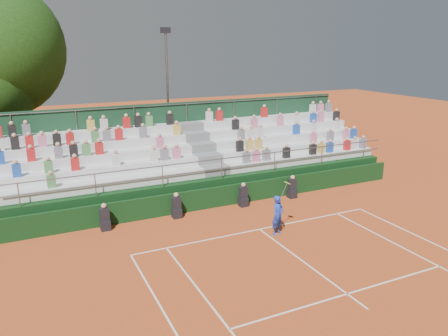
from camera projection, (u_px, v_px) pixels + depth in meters
name	position (u px, v px, depth m)	size (l,w,h in m)	color
ground	(260.00, 229.00, 18.42)	(90.00, 90.00, 0.00)	#BC4B1F
courtside_wall	(227.00, 195.00, 21.06)	(20.00, 0.15, 1.00)	black
line_officials	(209.00, 202.00, 20.21)	(9.75, 0.40, 1.19)	black
grandstand	(201.00, 167.00, 23.72)	(20.00, 5.20, 4.40)	black
tennis_player	(278.00, 215.00, 17.77)	(0.89, 0.60, 2.22)	blue
floodlight_mast	(167.00, 87.00, 27.61)	(0.60, 0.25, 8.54)	gray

